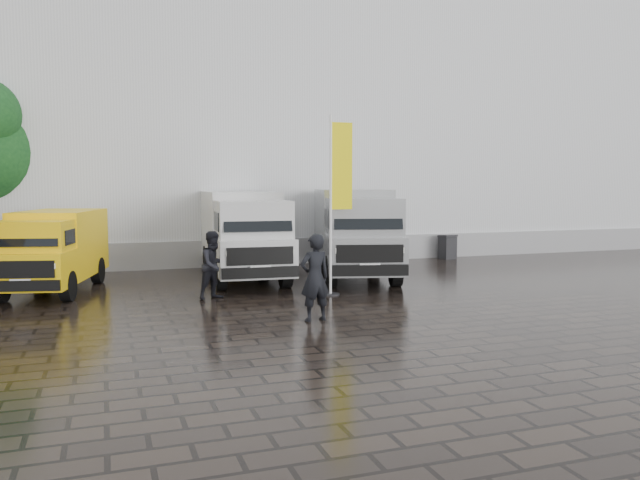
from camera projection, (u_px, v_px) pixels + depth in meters
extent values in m
plane|color=black|center=(348.00, 300.00, 16.55)|extent=(120.00, 120.00, 0.00)
cube|color=silver|center=(269.00, 127.00, 31.74)|extent=(44.00, 16.00, 12.00)
cube|color=gray|center=(320.00, 250.00, 24.64)|extent=(44.00, 0.15, 1.00)
cylinder|color=black|center=(331.00, 294.00, 17.38)|extent=(0.50, 0.50, 0.04)
cylinder|color=white|center=(331.00, 206.00, 17.17)|extent=(0.07, 0.07, 4.97)
cube|color=#FFEA0D|center=(342.00, 166.00, 17.18)|extent=(0.60, 0.03, 2.38)
cube|color=black|center=(447.00, 247.00, 25.87)|extent=(0.67, 0.67, 0.99)
imported|color=black|center=(315.00, 277.00, 13.97)|extent=(0.78, 0.58, 1.97)
imported|color=black|center=(214.00, 265.00, 16.70)|extent=(1.11, 1.02, 1.83)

